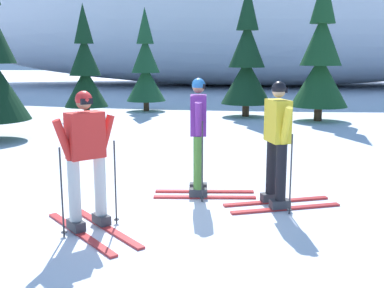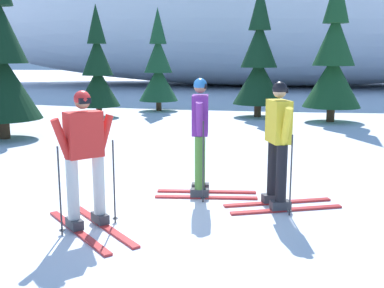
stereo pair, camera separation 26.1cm
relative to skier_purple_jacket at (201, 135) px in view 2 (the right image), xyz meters
name	(u,v)px [view 2 (the right image)]	position (x,y,z in m)	size (l,w,h in m)	color
ground_plane	(131,209)	(-0.90, -0.83, -0.96)	(120.00, 120.00, 0.00)	white
skier_purple_jacket	(201,135)	(0.00, 0.00, 0.00)	(1.61, 0.77, 1.83)	red
skier_red_jacket	(85,157)	(-1.26, -1.59, -0.04)	(1.53, 1.57, 1.75)	red
skier_yellow_jacket	(278,142)	(1.16, -0.44, 0.00)	(1.71, 0.97, 1.82)	red
pine_tree_center_left	(98,71)	(-4.71, 8.85, 0.67)	(1.51, 1.51, 3.92)	#47301E
pine_tree_center_right	(158,68)	(-3.02, 11.04, 0.70)	(1.54, 1.54, 3.98)	#47301E
pine_tree_right	(259,62)	(0.87, 9.76, 0.97)	(1.79, 1.79, 4.63)	#47301E
pine_tree_far_right	(334,59)	(3.27, 8.82, 1.07)	(1.88, 1.88, 4.86)	#47301E
snow_ridge_background	(270,7)	(1.54, 27.38, 4.51)	(51.62, 19.97, 10.96)	white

